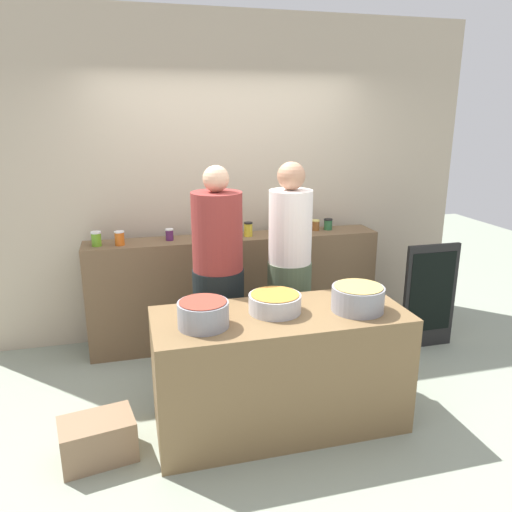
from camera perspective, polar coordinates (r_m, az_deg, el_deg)
The scene contains 21 objects.
ground at distance 3.95m, azimuth 1.34°, elevation -16.21°, with size 12.00×12.00×0.00m, color gray.
storefront_wall at distance 4.79m, azimuth -3.38°, elevation 8.74°, with size 4.80×0.12×3.00m, color #B8A78F.
display_shelf at distance 4.69m, azimuth -2.33°, elevation -3.84°, with size 2.70×0.36×1.03m, color brown.
prep_table at distance 3.49m, azimuth 2.77°, elevation -12.95°, with size 1.70×0.70×0.83m, color brown.
preserve_jar_0 at distance 4.40m, azimuth -17.95°, elevation 1.91°, with size 0.09×0.09×0.13m.
preserve_jar_1 at distance 4.37m, azimuth -15.47°, elevation 2.00°, with size 0.08×0.08×0.12m.
preserve_jar_2 at distance 4.45m, azimuth -9.95°, elevation 2.46°, with size 0.07×0.07×0.10m.
preserve_jar_3 at distance 4.41m, azimuth -5.34°, elevation 2.73°, with size 0.09×0.09×0.14m.
preserve_jar_4 at distance 4.56m, azimuth -2.35°, elevation 3.24°, with size 0.07×0.07×0.14m.
preserve_jar_5 at distance 4.53m, azimuth -0.90°, elevation 3.11°, with size 0.08×0.08×0.13m.
preserve_jar_6 at distance 4.66m, azimuth 2.56°, elevation 3.57°, with size 0.07×0.07×0.15m.
preserve_jar_7 at distance 4.74m, azimuth 4.08°, elevation 3.48°, with size 0.09×0.09×0.10m.
preserve_jar_8 at distance 4.80m, azimuth 6.91°, elevation 3.56°, with size 0.07×0.07×0.10m.
preserve_jar_9 at distance 4.84m, azimuth 8.31°, elevation 3.66°, with size 0.08×0.08×0.11m.
cooking_pot_left at distance 3.10m, azimuth -6.11°, elevation -6.68°, with size 0.32×0.32×0.17m.
cooking_pot_center at distance 3.31m, azimuth 2.19°, elevation -5.44°, with size 0.35×0.35×0.13m.
cooking_pot_right at distance 3.39m, azimuth 11.66°, elevation -4.81°, with size 0.35×0.35×0.17m.
cook_with_tongs at distance 3.84m, azimuth -4.35°, elevation -4.04°, with size 0.40×0.40×1.76m.
cook_in_cap at distance 4.06m, azimuth 3.86°, elevation -2.77°, with size 0.36×0.36×1.76m.
bread_crate at distance 3.47m, azimuth -17.79°, elevation -19.47°, with size 0.45×0.30×0.27m, color #8B6D50.
chalkboard_sign at distance 4.82m, azimuth 19.42°, elevation -4.38°, with size 0.52×0.05×0.99m.
Camera 1 is at (-0.93, -3.21, 2.11)m, focal length 34.67 mm.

